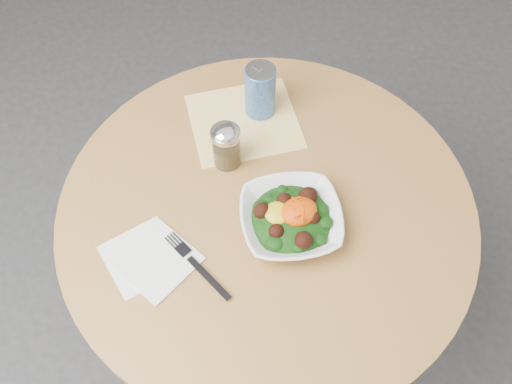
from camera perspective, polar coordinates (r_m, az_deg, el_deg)
ground at (r=1.90m, az=0.72°, el=-13.32°), size 6.00×6.00×0.00m
table at (r=1.39m, az=0.96°, el=-5.70°), size 0.90×0.90×0.75m
cloth_napkin at (r=1.36m, az=-1.19°, el=7.08°), size 0.29×0.28×0.00m
paper_napkins at (r=1.18m, az=-10.59°, el=-6.59°), size 0.19×0.19×0.00m
salad_bowl at (r=1.17m, az=3.51°, el=-2.69°), size 0.27×0.27×0.08m
fork at (r=1.16m, az=-6.06°, el=-7.14°), size 0.07×0.19×0.00m
spice_shaker at (r=1.24m, az=-3.00°, el=4.63°), size 0.07×0.07×0.12m
beverage_can at (r=1.33m, az=0.41°, el=10.08°), size 0.07×0.07×0.14m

